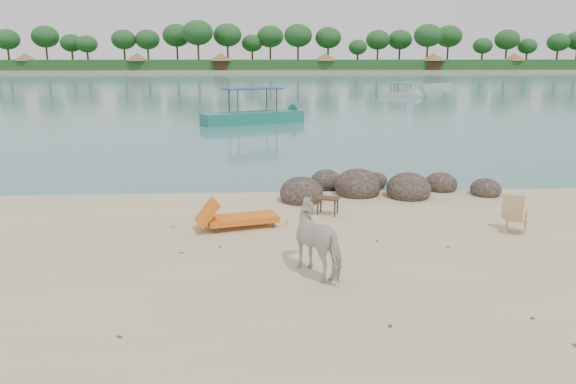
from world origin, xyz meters
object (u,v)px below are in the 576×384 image
lounge_chair (242,216)px  boulders (373,188)px  side_table (328,207)px  cow (322,241)px  deck_chair (517,217)px  boat_near (253,94)px

lounge_chair → boulders: bearing=23.7°
side_table → cow: bearing=-75.4°
cow → deck_chair: size_ratio=1.93×
boulders → side_table: boulders is taller
cow → side_table: size_ratio=2.83×
cow → deck_chair: 5.19m
cow → lounge_chair: size_ratio=0.76×
lounge_chair → boat_near: bearing=74.0°
cow → deck_chair: cow is taller
side_table → lounge_chair: (-2.14, -0.98, 0.09)m
boulders → boat_near: (-3.61, 18.70, 1.52)m
lounge_chair → deck_chair: (6.23, -0.76, 0.10)m
deck_chair → boulders: bearing=151.8°
cow → lounge_chair: (-1.53, 2.94, -0.35)m
cow → side_table: cow is taller
side_table → boulders: bearing=75.8°
side_table → deck_chair: deck_chair is taller
lounge_chair → deck_chair: 6.28m
side_table → deck_chair: (4.10, -1.74, 0.18)m
lounge_chair → boat_near: (0.12, 21.76, 1.42)m
cow → boulders: bearing=-139.4°
cow → boat_near: boat_near is taller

